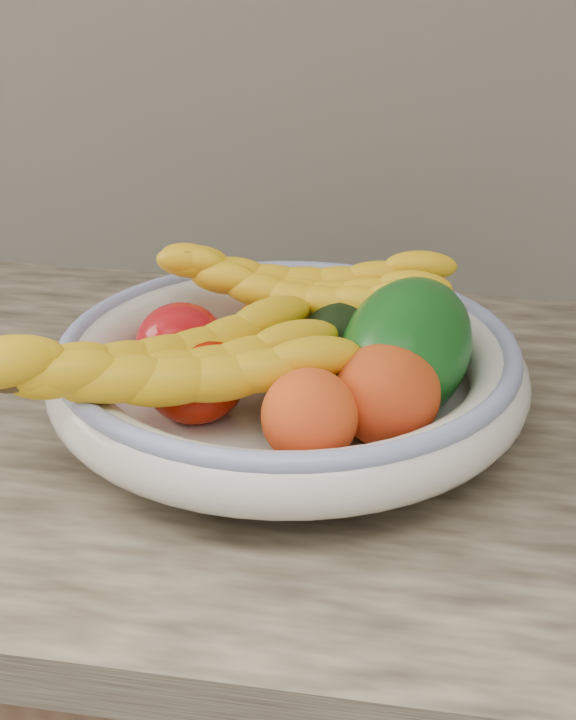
# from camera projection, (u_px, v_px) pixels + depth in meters

# --- Properties ---
(fruit_bowl) EXTENTS (0.39, 0.39, 0.08)m
(fruit_bowl) POSITION_uv_depth(u_px,v_px,m) (288.00, 373.00, 0.90)
(fruit_bowl) COLOR silver
(fruit_bowl) RESTS_ON kitchen_counter
(clementine_back_left) EXTENTS (0.07, 0.07, 0.05)m
(clementine_back_left) POSITION_uv_depth(u_px,v_px,m) (269.00, 322.00, 0.98)
(clementine_back_left) COLOR #FF5A05
(clementine_back_left) RESTS_ON fruit_bowl
(clementine_back_right) EXTENTS (0.07, 0.07, 0.05)m
(clementine_back_right) POSITION_uv_depth(u_px,v_px,m) (331.00, 321.00, 0.98)
(clementine_back_right) COLOR #E64804
(clementine_back_right) RESTS_ON fruit_bowl
(tomato_left) EXTENTS (0.10, 0.10, 0.07)m
(tomato_left) POSITION_uv_depth(u_px,v_px,m) (181.00, 344.00, 0.92)
(tomato_left) COLOR red
(tomato_left) RESTS_ON fruit_bowl
(tomato_near_left) EXTENTS (0.10, 0.10, 0.07)m
(tomato_near_left) POSITION_uv_depth(u_px,v_px,m) (194.00, 376.00, 0.86)
(tomato_near_left) COLOR #AE1200
(tomato_near_left) RESTS_ON fruit_bowl
(avocado_center) EXTENTS (0.11, 0.12, 0.07)m
(avocado_center) POSITION_uv_depth(u_px,v_px,m) (299.00, 364.00, 0.88)
(avocado_center) COLOR black
(avocado_center) RESTS_ON fruit_bowl
(avocado_right) EXTENTS (0.12, 0.13, 0.08)m
(avocado_right) POSITION_uv_depth(u_px,v_px,m) (349.00, 344.00, 0.91)
(avocado_right) COLOR black
(avocado_right) RESTS_ON fruit_bowl
(green_mango) EXTENTS (0.15, 0.17, 0.14)m
(green_mango) POSITION_uv_depth(u_px,v_px,m) (406.00, 350.00, 0.87)
(green_mango) COLOR #0E4E13
(green_mango) RESTS_ON fruit_bowl
(peach_front) EXTENTS (0.08, 0.08, 0.07)m
(peach_front) POSITION_uv_depth(u_px,v_px,m) (310.00, 416.00, 0.79)
(peach_front) COLOR orange
(peach_front) RESTS_ON fruit_bowl
(peach_right) EXTENTS (0.09, 0.09, 0.08)m
(peach_right) POSITION_uv_depth(u_px,v_px,m) (387.00, 394.00, 0.82)
(peach_right) COLOR orange
(peach_right) RESTS_ON fruit_bowl
(banana_bunch_back) EXTENTS (0.28, 0.13, 0.08)m
(banana_bunch_back) POSITION_uv_depth(u_px,v_px,m) (300.00, 296.00, 0.94)
(banana_bunch_back) COLOR yellow
(banana_bunch_back) RESTS_ON fruit_bowl
(banana_bunch_front) EXTENTS (0.32, 0.27, 0.08)m
(banana_bunch_front) POSITION_uv_depth(u_px,v_px,m) (160.00, 376.00, 0.82)
(banana_bunch_front) COLOR yellow
(banana_bunch_front) RESTS_ON fruit_bowl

